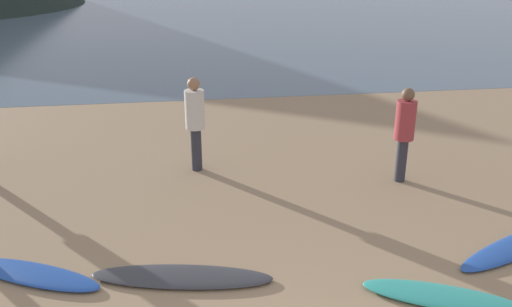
# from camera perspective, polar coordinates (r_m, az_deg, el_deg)

# --- Properties ---
(ground_plane) EXTENTS (120.00, 120.00, 0.20)m
(ground_plane) POSITION_cam_1_polar(r_m,az_deg,el_deg) (13.29, -3.69, 3.00)
(ground_plane) COLOR #997C5B
(ground_plane) RESTS_ON ground
(surfboard_1) EXTENTS (1.98, 1.32, 0.09)m
(surfboard_1) POSITION_cam_1_polar(r_m,az_deg,el_deg) (7.72, -22.46, -11.77)
(surfboard_1) COLOR #1E479E
(surfboard_1) RESTS_ON ground
(surfboard_2) EXTENTS (2.42, 1.00, 0.08)m
(surfboard_2) POSITION_cam_1_polar(r_m,az_deg,el_deg) (7.19, -7.86, -12.81)
(surfboard_2) COLOR #333338
(surfboard_2) RESTS_ON ground
(surfboard_4) EXTENTS (1.97, 1.29, 0.09)m
(surfboard_4) POSITION_cam_1_polar(r_m,az_deg,el_deg) (7.14, 19.21, -14.15)
(surfboard_4) COLOR teal
(surfboard_4) RESTS_ON ground
(person_1) EXTENTS (0.35, 0.35, 1.74)m
(person_1) POSITION_cam_1_polar(r_m,az_deg,el_deg) (9.89, 15.50, 2.68)
(person_1) COLOR #2D2D38
(person_1) RESTS_ON ground
(person_2) EXTENTS (0.37, 0.37, 1.81)m
(person_2) POSITION_cam_1_polar(r_m,az_deg,el_deg) (10.08, -6.49, 3.90)
(person_2) COLOR #2D2D38
(person_2) RESTS_ON ground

